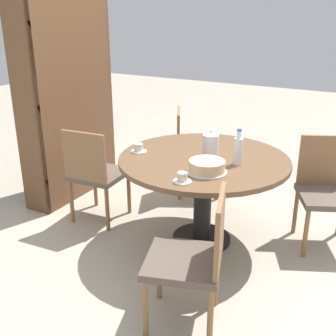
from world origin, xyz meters
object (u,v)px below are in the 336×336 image
(cake_main, at_px, (207,167))
(cup_a, at_px, (139,149))
(cup_b, at_px, (182,178))
(chair_c, at_px, (326,189))
(water_bottle, at_px, (238,150))
(chair_d, at_px, (192,149))
(chair_a, at_px, (95,172))
(bookshelf, at_px, (68,101))
(coffee_pot, at_px, (211,145))
(chair_b, at_px, (194,257))

(cake_main, relative_size, cup_a, 2.28)
(cake_main, distance_m, cup_b, 0.24)
(chair_c, xyz_separation_m, water_bottle, (-0.46, 0.57, 0.36))
(cup_a, height_order, cup_b, same)
(chair_d, xyz_separation_m, cup_b, (-1.31, -0.54, 0.28))
(chair_a, xyz_separation_m, bookshelf, (0.38, 0.57, 0.48))
(chair_c, height_order, cake_main, chair_c)
(chair_a, bearing_deg, cup_a, 176.63)
(cake_main, bearing_deg, bookshelf, 72.32)
(coffee_pot, distance_m, cup_b, 0.51)
(chair_d, bearing_deg, bookshelf, 91.92)
(chair_b, relative_size, water_bottle, 3.21)
(bookshelf, bearing_deg, coffee_pot, 81.08)
(cup_a, bearing_deg, cup_b, -123.53)
(chair_b, relative_size, chair_c, 1.00)
(bookshelf, height_order, cup_b, bookshelf)
(chair_a, distance_m, chair_b, 1.49)
(chair_d, height_order, bookshelf, bookshelf)
(chair_d, bearing_deg, cup_a, 152.02)
(chair_a, distance_m, cup_b, 1.11)
(chair_d, xyz_separation_m, bookshelf, (-0.56, 1.03, 0.48))
(chair_c, distance_m, chair_d, 1.37)
(chair_d, bearing_deg, coffee_pot, -173.73)
(chair_c, height_order, bookshelf, bookshelf)
(chair_d, distance_m, water_bottle, 1.18)
(cup_b, bearing_deg, chair_c, -39.53)
(bookshelf, relative_size, cup_b, 16.37)
(chair_b, bearing_deg, cup_a, -149.68)
(bookshelf, distance_m, cake_main, 1.74)
(chair_b, relative_size, bookshelf, 0.42)
(chair_a, distance_m, bookshelf, 0.84)
(bookshelf, distance_m, coffee_pot, 1.58)
(chair_c, xyz_separation_m, bookshelf, (-0.19, 2.35, 0.48))
(chair_b, distance_m, coffee_pot, 1.01)
(cake_main, xyz_separation_m, cup_a, (0.15, 0.64, -0.02))
(chair_d, height_order, cup_b, chair_d)
(chair_d, distance_m, coffee_pot, 1.02)
(bookshelf, height_order, cup_a, bookshelf)
(chair_c, distance_m, coffee_pot, 0.97)
(cup_a, bearing_deg, cake_main, -103.15)
(chair_d, distance_m, cup_b, 1.45)
(chair_a, bearing_deg, chair_d, -119.93)
(bookshelf, distance_m, cup_a, 1.10)
(coffee_pot, relative_size, water_bottle, 0.84)
(chair_d, relative_size, coffee_pot, 3.83)
(chair_a, xyz_separation_m, cake_main, (-0.15, -1.08, 0.30))
(bookshelf, bearing_deg, cup_b, 64.52)
(water_bottle, height_order, cake_main, water_bottle)
(chair_c, height_order, coffee_pot, coffee_pot)
(coffee_pot, xyz_separation_m, water_bottle, (-0.03, -0.22, 0.01))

